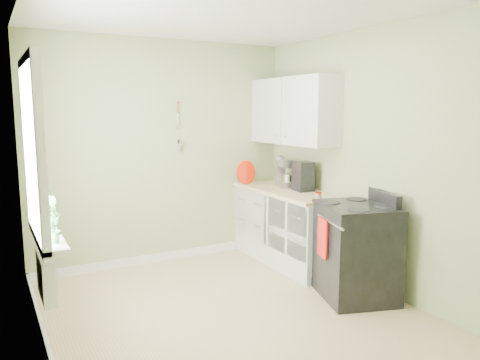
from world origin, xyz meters
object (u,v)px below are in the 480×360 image
kettle (242,175)px  coffee_maker (303,177)px  stand_mixer (285,174)px  stove (356,250)px

kettle → coffee_maker: bearing=-68.4°
stand_mixer → coffee_maker: (0.02, -0.35, 0.00)m
stove → stand_mixer: bearing=86.0°
stand_mixer → kettle: stand_mixer is taller
stove → stand_mixer: stand_mixer is taller
kettle → coffee_maker: 0.95m
stove → stand_mixer: size_ratio=2.76×
coffee_maker → kettle: bearing=111.6°
kettle → coffee_maker: coffee_maker is taller
coffee_maker → stove: bearing=-96.4°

